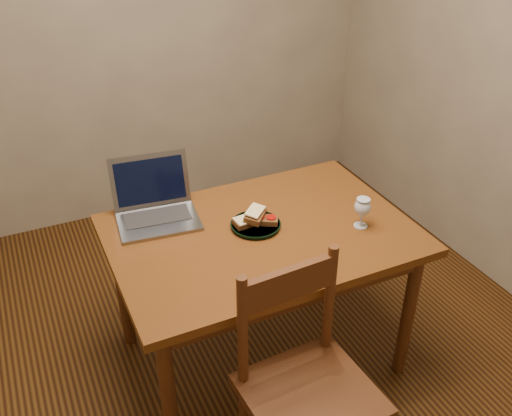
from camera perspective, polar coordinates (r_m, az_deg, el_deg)
name	(u,v)px	position (r m, az deg, el deg)	size (l,w,h in m)	color
floor	(237,354)	(2.97, -1.88, -14.37)	(3.20, 3.20, 0.02)	black
back_wall	(127,19)	(3.70, -12.75, 17.99)	(3.20, 0.02, 2.60)	gray
table	(261,247)	(2.53, 0.53, -3.96)	(1.30, 0.90, 0.74)	#55280E
chair	(307,379)	(2.15, 5.11, -16.69)	(0.48, 0.46, 0.48)	#451E0E
plate	(256,225)	(2.50, -0.04, -1.73)	(0.22, 0.22, 0.02)	black
sandwich_cheese	(247,221)	(2.48, -0.91, -1.28)	(0.11, 0.07, 0.04)	#381E0C
sandwich_tomato	(265,219)	(2.50, 0.95, -1.11)	(0.11, 0.07, 0.03)	#381E0C
sandwich_top	(255,214)	(2.48, -0.09, -0.63)	(0.12, 0.07, 0.04)	#381E0C
milk_glass	(362,213)	(2.52, 10.55, -0.46)	(0.07, 0.07, 0.14)	white
laptop	(155,202)	(2.60, -10.10, 0.59)	(0.39, 0.36, 0.26)	slate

